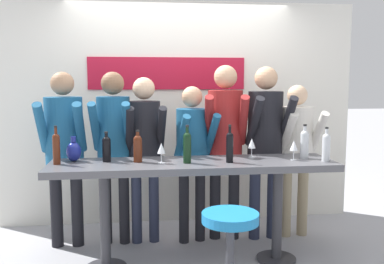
# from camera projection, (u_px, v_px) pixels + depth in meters

# --- Properties ---
(ground_plane) EXTENTS (40.00, 40.00, 0.00)m
(ground_plane) POSITION_uv_depth(u_px,v_px,m) (193.00, 264.00, 3.83)
(ground_plane) COLOR #9E9EA3
(back_wall) EXTENTS (4.08, 0.12, 2.53)m
(back_wall) POSITION_uv_depth(u_px,v_px,m) (179.00, 113.00, 4.95)
(back_wall) COLOR silver
(back_wall) RESTS_ON ground_plane
(tasting_table) EXTENTS (2.48, 0.61, 0.94)m
(tasting_table) POSITION_uv_depth(u_px,v_px,m) (193.00, 177.00, 3.74)
(tasting_table) COLOR #4C4C51
(tasting_table) RESTS_ON ground_plane
(bar_stool) EXTENTS (0.43, 0.43, 0.71)m
(bar_stool) POSITION_uv_depth(u_px,v_px,m) (230.00, 245.00, 3.03)
(bar_stool) COLOR #333338
(bar_stool) RESTS_ON ground_plane
(person_far_left) EXTENTS (0.43, 0.54, 1.72)m
(person_far_left) POSITION_uv_depth(u_px,v_px,m) (64.00, 140.00, 4.13)
(person_far_left) COLOR black
(person_far_left) RESTS_ON ground_plane
(person_left) EXTENTS (0.41, 0.54, 1.72)m
(person_left) POSITION_uv_depth(u_px,v_px,m) (114.00, 138.00, 4.20)
(person_left) COLOR black
(person_left) RESTS_ON ground_plane
(person_center_left) EXTENTS (0.40, 0.52, 1.67)m
(person_center_left) POSITION_uv_depth(u_px,v_px,m) (145.00, 141.00, 4.24)
(person_center_left) COLOR #23283D
(person_center_left) RESTS_ON ground_plane
(person_center) EXTENTS (0.44, 0.54, 1.58)m
(person_center) POSITION_uv_depth(u_px,v_px,m) (192.00, 146.00, 4.26)
(person_center) COLOR black
(person_center) RESTS_ON ground_plane
(person_center_right) EXTENTS (0.47, 0.59, 1.79)m
(person_center_right) POSITION_uv_depth(u_px,v_px,m) (225.00, 132.00, 4.33)
(person_center_right) COLOR black
(person_center_right) RESTS_ON ground_plane
(person_right) EXTENTS (0.44, 0.56, 1.78)m
(person_right) POSITION_uv_depth(u_px,v_px,m) (265.00, 133.00, 4.34)
(person_right) COLOR #23283D
(person_right) RESTS_ON ground_plane
(person_far_right) EXTENTS (0.43, 0.52, 1.59)m
(person_far_right) POSITION_uv_depth(u_px,v_px,m) (296.00, 144.00, 4.43)
(person_far_right) COLOR gray
(person_far_right) RESTS_ON ground_plane
(wine_bottle_0) EXTENTS (0.06, 0.06, 0.33)m
(wine_bottle_0) POSITION_uv_depth(u_px,v_px,m) (56.00, 147.00, 3.59)
(wine_bottle_0) COLOR #4C1E0F
(wine_bottle_0) RESTS_ON tasting_table
(wine_bottle_1) EXTENTS (0.07, 0.07, 0.33)m
(wine_bottle_1) POSITION_uv_depth(u_px,v_px,m) (187.00, 146.00, 3.65)
(wine_bottle_1) COLOR black
(wine_bottle_1) RESTS_ON tasting_table
(wine_bottle_2) EXTENTS (0.08, 0.08, 0.31)m
(wine_bottle_2) POSITION_uv_depth(u_px,v_px,m) (304.00, 143.00, 3.87)
(wine_bottle_2) COLOR #B7BCC1
(wine_bottle_2) RESTS_ON tasting_table
(wine_bottle_3) EXTENTS (0.06, 0.06, 0.33)m
(wine_bottle_3) POSITION_uv_depth(u_px,v_px,m) (230.00, 146.00, 3.67)
(wine_bottle_3) COLOR black
(wine_bottle_3) RESTS_ON tasting_table
(wine_bottle_4) EXTENTS (0.08, 0.08, 0.28)m
(wine_bottle_4) POSITION_uv_depth(u_px,v_px,m) (138.00, 147.00, 3.70)
(wine_bottle_4) COLOR #4C1E0F
(wine_bottle_4) RESTS_ON tasting_table
(wine_bottle_5) EXTENTS (0.07, 0.07, 0.30)m
(wine_bottle_5) POSITION_uv_depth(u_px,v_px,m) (326.00, 146.00, 3.71)
(wine_bottle_5) COLOR #B7BCC1
(wine_bottle_5) RESTS_ON tasting_table
(wine_bottle_6) EXTENTS (0.07, 0.07, 0.26)m
(wine_bottle_6) POSITION_uv_depth(u_px,v_px,m) (106.00, 148.00, 3.71)
(wine_bottle_6) COLOR black
(wine_bottle_6) RESTS_ON tasting_table
(wine_glass_0) EXTENTS (0.07, 0.07, 0.18)m
(wine_glass_0) POSITION_uv_depth(u_px,v_px,m) (161.00, 149.00, 3.63)
(wine_glass_0) COLOR silver
(wine_glass_0) RESTS_ON tasting_table
(wine_glass_1) EXTENTS (0.07, 0.07, 0.18)m
(wine_glass_1) POSITION_uv_depth(u_px,v_px,m) (294.00, 146.00, 3.79)
(wine_glass_1) COLOR silver
(wine_glass_1) RESTS_ON tasting_table
(wine_glass_2) EXTENTS (0.07, 0.07, 0.18)m
(wine_glass_2) POSITION_uv_depth(u_px,v_px,m) (252.00, 144.00, 3.91)
(wine_glass_2) COLOR silver
(wine_glass_2) RESTS_ON tasting_table
(decorative_vase) EXTENTS (0.13, 0.13, 0.22)m
(decorative_vase) POSITION_uv_depth(u_px,v_px,m) (74.00, 151.00, 3.73)
(decorative_vase) COLOR navy
(decorative_vase) RESTS_ON tasting_table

